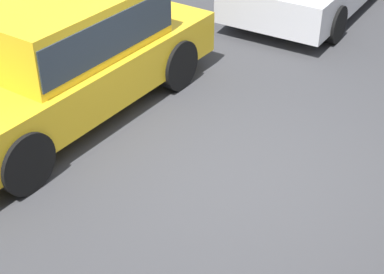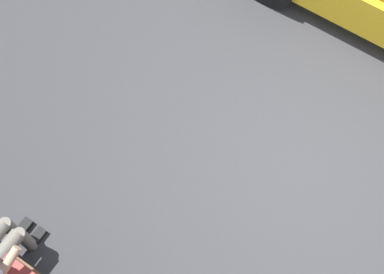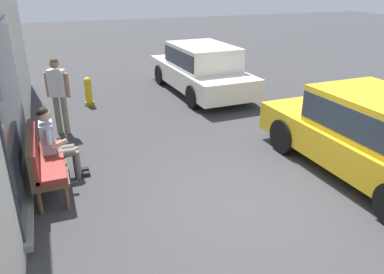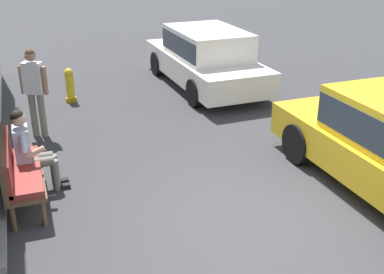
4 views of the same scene
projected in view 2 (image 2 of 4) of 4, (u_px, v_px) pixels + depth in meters
name	position (u px, v px, depth m)	size (l,w,h in m)	color
ground_plane	(300.00, 163.00, 6.44)	(60.00, 60.00, 0.00)	#38383A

